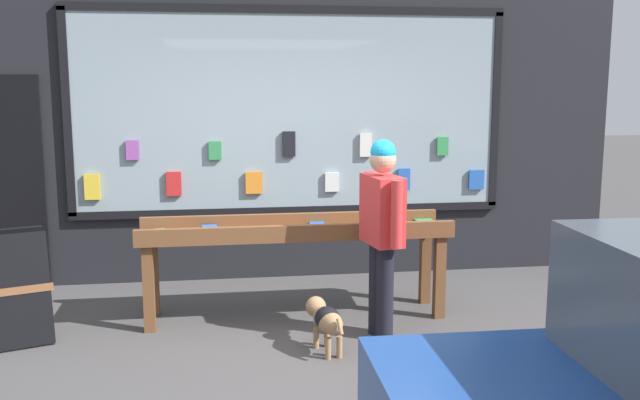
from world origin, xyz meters
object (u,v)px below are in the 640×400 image
display_table_main (295,239)px  person_browsing (382,225)px  sandwich_board_sign (16,284)px  small_dog (326,319)px

display_table_main → person_browsing: 0.89m
sandwich_board_sign → small_dog: bearing=-35.0°
display_table_main → small_dog: size_ratio=4.49×
display_table_main → small_dog: (0.13, -0.86, -0.44)m
display_table_main → person_browsing: bearing=-43.9°
small_dog → sandwich_board_sign: (-2.40, 0.67, 0.19)m
display_table_main → small_dog: display_table_main is taller
person_browsing → sandwich_board_sign: person_browsing is taller
person_browsing → sandwich_board_sign: bearing=72.2°
display_table_main → person_browsing: size_ratio=1.67×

